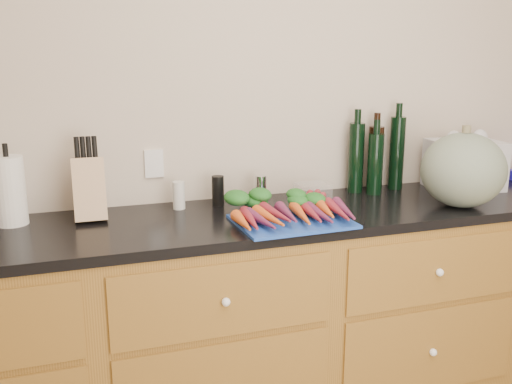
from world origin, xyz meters
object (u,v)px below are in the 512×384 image
object	(u,v)px
cutting_board	(292,221)
paper_towel	(10,191)
squash	(463,170)
knife_block	(89,189)
carrots	(288,210)
tomato_box	(313,191)

from	to	relation	value
cutting_board	paper_towel	size ratio (longest dim) A/B	1.64
squash	knife_block	bearing A→B (deg)	168.92
squash	knife_block	distance (m)	1.56
knife_block	carrots	bearing A→B (deg)	-18.84
paper_towel	knife_block	world-z (taller)	paper_towel
paper_towel	carrots	bearing A→B (deg)	-14.83
squash	knife_block	xyz separation A→B (m)	(-1.53, 0.30, -0.04)
cutting_board	tomato_box	xyz separation A→B (m)	(0.23, 0.33, 0.03)
squash	paper_towel	xyz separation A→B (m)	(-1.82, 0.32, -0.03)
squash	paper_towel	bearing A→B (deg)	170.05
carrots	knife_block	xyz separation A→B (m)	(-0.75, 0.25, 0.08)
cutting_board	tomato_box	size ratio (longest dim) A/B	3.01
carrots	paper_towel	bearing A→B (deg)	165.17
squash	knife_block	world-z (taller)	squash
carrots	knife_block	size ratio (longest dim) A/B	1.90
carrots	tomato_box	bearing A→B (deg)	50.87
tomato_box	squash	bearing A→B (deg)	-30.88
carrots	paper_towel	distance (m)	1.08
tomato_box	carrots	bearing A→B (deg)	-129.13
knife_block	tomato_box	world-z (taller)	knife_block
cutting_board	carrots	world-z (taller)	carrots
paper_towel	tomato_box	size ratio (longest dim) A/B	1.84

